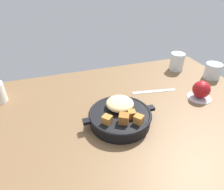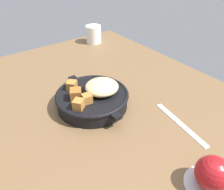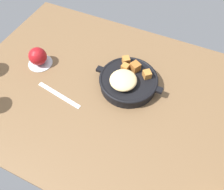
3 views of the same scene
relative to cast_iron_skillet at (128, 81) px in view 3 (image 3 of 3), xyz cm
name	(u,v)px [view 3 (image 3 of 3)]	position (x,y,z in cm)	size (l,w,h in cm)	color
ground_plane	(112,95)	(3.87, 5.81, -4.39)	(116.38, 80.09, 2.40)	brown
cast_iron_skillet	(128,81)	(0.00, 0.00, 0.00)	(26.77, 22.48, 8.12)	black
saucer_plate	(40,63)	(38.08, 4.44, -2.89)	(10.14, 10.14, 0.60)	#B7BABF
red_apple	(38,56)	(38.08, 4.44, 1.08)	(7.34, 7.34, 7.34)	maroon
butter_knife	(59,95)	(22.06, 15.11, -3.01)	(20.06, 1.60, 0.36)	silver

